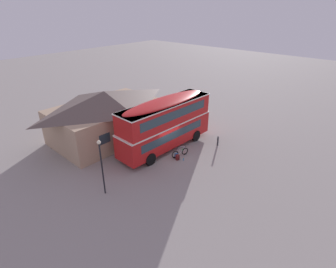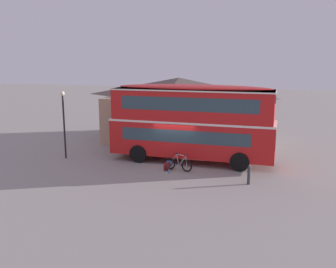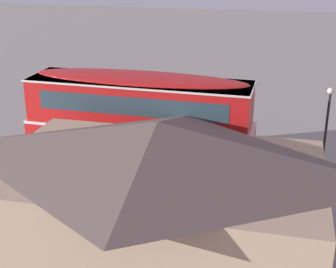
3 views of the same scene
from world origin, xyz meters
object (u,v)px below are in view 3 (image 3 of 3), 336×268
(double_decker_bus, at_px, (140,121))
(touring_bicycle, at_px, (160,152))
(street_lamp, at_px, (327,124))
(kerb_bollard, at_px, (92,133))
(water_bottle_blue_sports, at_px, (170,151))
(backpack_on_ground, at_px, (172,153))

(double_decker_bus, distance_m, touring_bicycle, 3.10)
(street_lamp, bearing_deg, kerb_bollard, -10.81)
(street_lamp, relative_size, kerb_bollard, 4.45)
(double_decker_bus, xyz_separation_m, water_bottle_blue_sports, (-0.76, -2.76, -2.52))
(touring_bicycle, height_order, street_lamp, street_lamp)
(double_decker_bus, bearing_deg, touring_bicycle, -102.00)
(double_decker_bus, xyz_separation_m, kerb_bollard, (3.66, -3.49, -2.14))
(double_decker_bus, xyz_separation_m, touring_bicycle, (-0.44, -2.06, -2.27))
(touring_bicycle, bearing_deg, backpack_on_ground, -158.31)
(double_decker_bus, bearing_deg, backpack_on_ground, -113.63)
(backpack_on_ground, height_order, street_lamp, street_lamp)
(street_lamp, bearing_deg, backpack_on_ground, -8.23)
(touring_bicycle, bearing_deg, street_lamp, 174.02)
(touring_bicycle, relative_size, street_lamp, 0.40)
(water_bottle_blue_sports, distance_m, kerb_bollard, 4.50)
(backpack_on_ground, bearing_deg, kerb_bollard, -14.63)
(backpack_on_ground, distance_m, kerb_bollard, 4.82)
(backpack_on_ground, distance_m, street_lamp, 7.52)
(backpack_on_ground, bearing_deg, street_lamp, 171.77)
(double_decker_bus, xyz_separation_m, backpack_on_ground, (-1.00, -2.28, -2.38))
(touring_bicycle, relative_size, kerb_bollard, 1.76)
(touring_bicycle, distance_m, kerb_bollard, 4.34)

